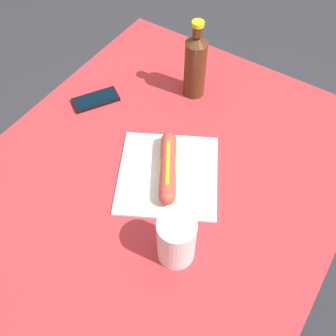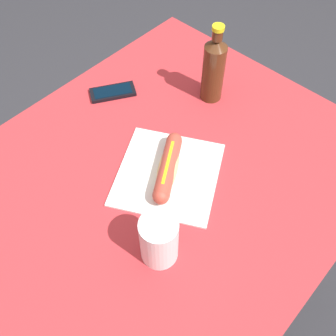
% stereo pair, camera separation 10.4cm
% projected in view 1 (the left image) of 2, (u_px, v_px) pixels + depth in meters
% --- Properties ---
extents(ground_plane, '(6.00, 6.00, 0.00)m').
position_uv_depth(ground_plane, '(162.00, 280.00, 1.67)').
color(ground_plane, '#2D2D33').
rests_on(ground_plane, ground).
extents(dining_table, '(1.13, 0.93, 0.75)m').
position_uv_depth(dining_table, '(160.00, 203.00, 1.17)').
color(dining_table, brown).
rests_on(dining_table, ground).
extents(paper_wrapper, '(0.36, 0.36, 0.01)m').
position_uv_depth(paper_wrapper, '(168.00, 174.00, 1.06)').
color(paper_wrapper, silver).
rests_on(paper_wrapper, dining_table).
extents(hot_dog, '(0.20, 0.14, 0.05)m').
position_uv_depth(hot_dog, '(168.00, 167.00, 1.04)').
color(hot_dog, '#E5BC75').
rests_on(hot_dog, paper_wrapper).
extents(cell_phone, '(0.15, 0.13, 0.01)m').
position_uv_depth(cell_phone, '(96.00, 100.00, 1.23)').
color(cell_phone, black).
rests_on(cell_phone, dining_table).
extents(soda_bottle, '(0.07, 0.07, 0.25)m').
position_uv_depth(soda_bottle, '(195.00, 64.00, 1.17)').
color(soda_bottle, '#4C2814').
rests_on(soda_bottle, dining_table).
extents(drinking_cup, '(0.09, 0.09, 0.14)m').
position_uv_depth(drinking_cup, '(176.00, 240.00, 0.88)').
color(drinking_cup, white).
rests_on(drinking_cup, dining_table).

